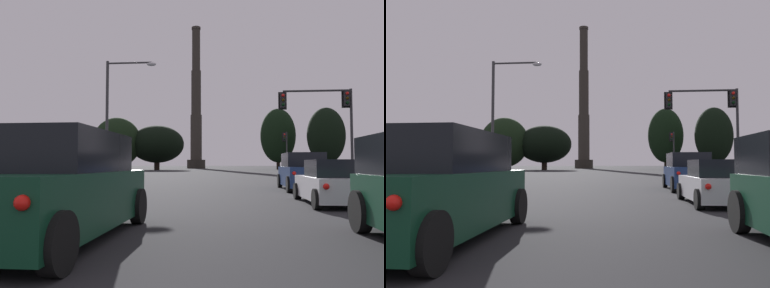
# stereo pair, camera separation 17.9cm
# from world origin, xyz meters

# --- Properties ---
(suv_left_lane_third) EXTENTS (2.15, 4.92, 1.86)m
(suv_left_lane_third) POSITION_xyz_m (-3.33, 5.85, 0.90)
(suv_left_lane_third) COLOR #0F3823
(suv_left_lane_third) RESTS_ON ground_plane
(hatchback_right_lane_second) EXTENTS (1.97, 4.13, 1.44)m
(hatchback_right_lane_second) POSITION_xyz_m (2.99, 12.08, 0.66)
(hatchback_right_lane_second) COLOR silver
(hatchback_right_lane_second) RESTS_ON ground_plane
(suv_right_lane_front) EXTENTS (2.26, 4.96, 1.86)m
(suv_right_lane_front) POSITION_xyz_m (3.42, 18.89, 0.90)
(suv_right_lane_front) COLOR navy
(suv_right_lane_front) RESTS_ON ground_plane
(traffic_light_far_right) EXTENTS (0.78, 0.50, 5.63)m
(traffic_light_far_right) POSITION_xyz_m (7.67, 50.54, 3.70)
(traffic_light_far_right) COLOR #2D2D30
(traffic_light_far_right) RESTS_ON ground_plane
(traffic_light_overhead_right) EXTENTS (5.10, 0.50, 6.48)m
(traffic_light_overhead_right) POSITION_xyz_m (6.61, 26.00, 4.94)
(traffic_light_overhead_right) COLOR #2D2D30
(traffic_light_overhead_right) RESTS_ON ground_plane
(street_lamp) EXTENTS (3.51, 0.36, 8.42)m
(street_lamp) POSITION_xyz_m (-7.98, 24.62, 5.21)
(street_lamp) COLOR #38383A
(street_lamp) RESTS_ON ground_plane
(smokestack) EXTENTS (5.55, 5.55, 43.71)m
(smokestack) POSITION_xyz_m (-9.13, 113.08, 17.18)
(smokestack) COLOR #2B2722
(smokestack) RESTS_ON ground_plane
(treeline_far_left) EXTENTS (8.11, 7.30, 13.68)m
(treeline_far_left) POSITION_xyz_m (21.58, 83.19, 7.54)
(treeline_far_left) COLOR black
(treeline_far_left) RESTS_ON ground_plane
(treeline_right_mid) EXTENTS (8.46, 7.62, 14.82)m
(treeline_right_mid) POSITION_xyz_m (12.43, 91.63, 8.24)
(treeline_right_mid) COLOR black
(treeline_right_mid) RESTS_ON ground_plane
(treeline_left_mid) EXTENTS (10.84, 9.75, 11.80)m
(treeline_left_mid) POSITION_xyz_m (-24.63, 81.88, 6.20)
(treeline_left_mid) COLOR black
(treeline_left_mid) RESTS_ON ground_plane
(treeline_center_left) EXTENTS (12.39, 11.15, 10.12)m
(treeline_center_left) POSITION_xyz_m (-15.87, 83.77, 5.84)
(treeline_center_left) COLOR black
(treeline_center_left) RESTS_ON ground_plane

